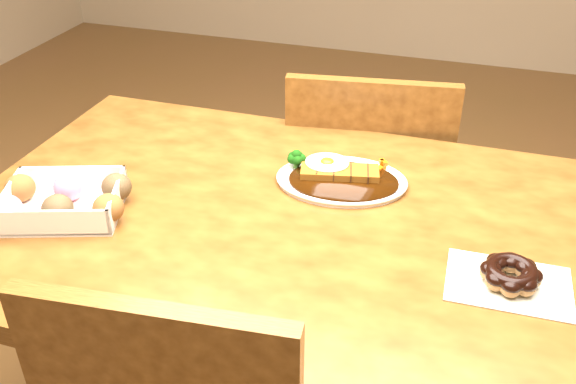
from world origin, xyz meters
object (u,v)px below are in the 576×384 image
(chair_far, at_px, (366,198))
(donut_box, at_px, (63,199))
(table, at_px, (280,258))
(pon_de_ring, at_px, (511,275))
(katsu_curry_plate, at_px, (339,177))

(chair_far, height_order, donut_box, chair_far)
(chair_far, bearing_deg, table, 74.26)
(pon_de_ring, bearing_deg, chair_far, 119.23)
(chair_far, relative_size, katsu_curry_plate, 3.08)
(donut_box, bearing_deg, katsu_curry_plate, 29.36)
(table, xyz_separation_m, pon_de_ring, (0.41, -0.07, 0.12))
(table, height_order, chair_far, chair_far)
(table, xyz_separation_m, donut_box, (-0.39, -0.11, 0.13))
(chair_far, bearing_deg, donut_box, 46.30)
(katsu_curry_plate, relative_size, donut_box, 1.11)
(table, relative_size, pon_de_ring, 6.04)
(chair_far, height_order, katsu_curry_plate, chair_far)
(pon_de_ring, bearing_deg, table, 169.80)
(katsu_curry_plate, xyz_separation_m, donut_box, (-0.46, -0.26, 0.02))
(katsu_curry_plate, height_order, donut_box, donut_box)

